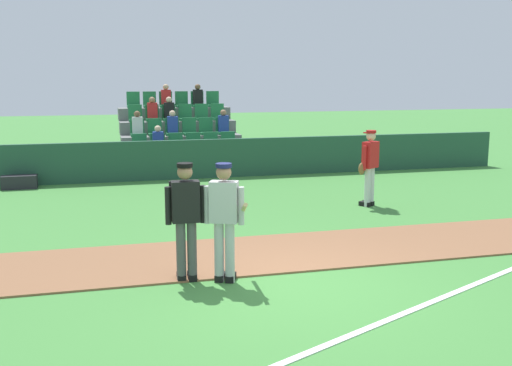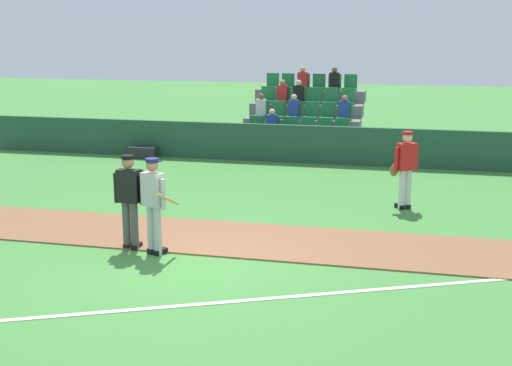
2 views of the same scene
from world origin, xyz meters
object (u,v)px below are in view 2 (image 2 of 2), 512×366
(batter_grey_jersey, at_px, (154,202))
(runner_red_jersey, at_px, (405,167))
(equipment_bag, at_px, (143,153))
(umpire_home_plate, at_px, (130,196))

(batter_grey_jersey, xyz_separation_m, runner_red_jersey, (4.27, 4.24, -0.01))
(runner_red_jersey, xyz_separation_m, equipment_bag, (-8.11, 4.35, -0.78))
(umpire_home_plate, relative_size, runner_red_jersey, 1.00)
(batter_grey_jersey, relative_size, equipment_bag, 1.96)
(batter_grey_jersey, relative_size, runner_red_jersey, 1.00)
(batter_grey_jersey, bearing_deg, equipment_bag, 114.03)
(equipment_bag, bearing_deg, umpire_home_plate, -68.62)
(umpire_home_plate, bearing_deg, equipment_bag, 111.38)
(batter_grey_jersey, xyz_separation_m, umpire_home_plate, (-0.54, 0.18, 0.03))
(umpire_home_plate, distance_m, runner_red_jersey, 6.30)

